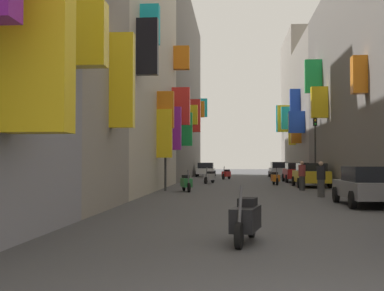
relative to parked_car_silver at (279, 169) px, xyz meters
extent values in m
plane|color=#424244|center=(-3.59, -17.27, -0.78)|extent=(140.00, 140.00, 0.00)
cube|color=yellow|center=(-8.15, -38.94, 3.95)|extent=(0.88, 0.51, 1.62)
cube|color=yellow|center=(-8.20, -41.98, 3.55)|extent=(0.79, 0.54, 2.96)
cube|color=yellow|center=(-7.99, -42.71, 2.74)|extent=(1.19, 0.63, 2.91)
cube|color=yellow|center=(-8.19, -34.85, 3.45)|extent=(0.79, 0.39, 3.12)
cube|color=#BCB29E|center=(-11.59, -26.31, 7.88)|extent=(6.00, 10.92, 17.33)
cube|color=orange|center=(-8.14, -24.26, 3.54)|extent=(0.89, 0.35, 1.97)
cube|color=#19B2BF|center=(-8.17, -29.28, 6.78)|extent=(0.83, 0.51, 1.73)
cube|color=yellow|center=(-8.18, -24.37, 2.27)|extent=(0.81, 0.36, 2.57)
cube|color=black|center=(-8.14, -30.22, 5.60)|extent=(0.90, 0.37, 2.38)
cube|color=#BCB29E|center=(-11.59, -17.96, 9.54)|extent=(6.00, 5.78, 20.64)
cube|color=red|center=(-7.99, -17.57, 4.45)|extent=(1.20, 0.44, 2.48)
cube|color=purple|center=(-8.16, -19.97, 2.82)|extent=(0.85, 0.55, 2.65)
cube|color=orange|center=(-8.05, -16.54, 7.88)|extent=(1.07, 0.64, 1.59)
cube|color=slate|center=(-11.59, -1.17, 7.86)|extent=(6.00, 27.80, 17.28)
cube|color=red|center=(-7.99, -6.29, 4.81)|extent=(1.19, 0.64, 2.88)
cube|color=orange|center=(-8.19, 7.39, 6.76)|extent=(0.79, 0.39, 1.84)
cube|color=yellow|center=(-7.94, -11.78, 4.39)|extent=(1.30, 0.48, 1.50)
cube|color=#19B2BF|center=(-8.10, 10.45, 7.25)|extent=(0.97, 0.55, 2.21)
cube|color=green|center=(-8.07, -13.56, 3.16)|extent=(1.04, 0.51, 2.46)
cube|color=yellow|center=(0.90, -18.54, 4.51)|extent=(1.03, 0.46, 1.97)
cube|color=orange|center=(1.09, -27.99, 4.66)|extent=(0.65, 0.60, 1.69)
cube|color=white|center=(1.03, -14.43, 7.35)|extent=(0.77, 0.52, 1.43)
cube|color=green|center=(0.85, -16.52, 6.50)|extent=(1.13, 0.38, 2.24)
cube|color=gray|center=(4.41, -4.51, 5.42)|extent=(6.00, 11.84, 12.40)
cube|color=blue|center=(0.75, -8.14, 4.06)|extent=(1.32, 0.57, 1.80)
cube|color=blue|center=(0.96, -5.35, 5.81)|extent=(0.90, 0.46, 2.80)
cube|color=#19B2BF|center=(0.84, 0.41, 5.12)|extent=(1.14, 0.52, 2.23)
cube|color=orange|center=(0.97, -5.89, 3.21)|extent=(0.89, 0.38, 1.67)
cube|color=yellow|center=(1.09, -1.71, 3.89)|extent=(0.65, 0.57, 3.05)
cube|color=gray|center=(4.41, 7.07, 7.03)|extent=(6.00, 11.32, 15.62)
cube|color=yellow|center=(0.76, 2.51, 5.23)|extent=(1.30, 0.36, 2.77)
cube|color=#19B2BF|center=(1.02, 10.71, 5.90)|extent=(0.78, 0.43, 3.20)
cube|color=#B7B7BC|center=(0.00, 0.06, -0.17)|extent=(1.71, 4.16, 0.62)
cube|color=black|center=(0.00, -0.14, 0.43)|extent=(1.51, 2.33, 0.59)
cylinder|color=black|center=(-0.86, 1.44, -0.48)|extent=(0.18, 0.60, 0.60)
cylinder|color=black|center=(0.86, 1.44, -0.48)|extent=(0.18, 0.60, 0.60)
cylinder|color=black|center=(-0.86, -1.31, -0.48)|extent=(0.18, 0.60, 0.60)
cylinder|color=black|center=(0.86, -1.31, -0.48)|extent=(0.18, 0.60, 0.60)
cube|color=slate|center=(0.23, -32.78, -0.20)|extent=(1.75, 4.12, 0.57)
cube|color=black|center=(0.23, -32.99, 0.35)|extent=(1.54, 2.31, 0.53)
cylinder|color=black|center=(-0.64, -31.42, -0.48)|extent=(0.18, 0.60, 0.60)
cylinder|color=black|center=(1.11, -31.42, -0.48)|extent=(0.18, 0.60, 0.60)
cylinder|color=black|center=(-0.64, -34.14, -0.48)|extent=(0.18, 0.60, 0.60)
cube|color=#B21E1E|center=(0.23, -12.03, -0.14)|extent=(1.70, 3.91, 0.69)
cube|color=black|center=(0.23, -12.22, 0.45)|extent=(1.50, 2.19, 0.47)
cylinder|color=black|center=(-0.63, -10.74, -0.48)|extent=(0.18, 0.60, 0.60)
cylinder|color=black|center=(1.08, -10.74, -0.48)|extent=(0.18, 0.60, 0.60)
cylinder|color=black|center=(-0.63, -13.32, -0.48)|extent=(0.18, 0.60, 0.60)
cylinder|color=black|center=(1.08, -13.32, -0.48)|extent=(0.18, 0.60, 0.60)
cube|color=gold|center=(0.22, -19.28, -0.14)|extent=(1.77, 4.33, 0.69)
cube|color=black|center=(0.22, -19.50, 0.44)|extent=(1.56, 2.43, 0.47)
cylinder|color=black|center=(-0.67, -17.85, -0.48)|extent=(0.18, 0.60, 0.60)
cylinder|color=black|center=(1.10, -17.85, -0.48)|extent=(0.18, 0.60, 0.60)
cylinder|color=black|center=(-0.67, -20.71, -0.48)|extent=(0.18, 0.60, 0.60)
cylinder|color=black|center=(1.10, -20.71, -0.48)|extent=(0.18, 0.60, 0.60)
cube|color=white|center=(-7.36, 1.89, -0.21)|extent=(1.77, 4.14, 0.55)
cube|color=black|center=(-7.36, 2.09, 0.36)|extent=(1.56, 2.32, 0.58)
cylinder|color=black|center=(-6.48, 0.52, -0.48)|extent=(0.18, 0.60, 0.60)
cylinder|color=black|center=(-8.25, 0.52, -0.48)|extent=(0.18, 0.60, 0.60)
cylinder|color=black|center=(-6.48, 3.25, -0.48)|extent=(0.18, 0.60, 0.60)
cylinder|color=black|center=(-8.25, 3.25, -0.48)|extent=(0.18, 0.60, 0.60)
cube|color=black|center=(-4.32, -41.47, -0.32)|extent=(0.66, 1.26, 0.45)
cube|color=black|center=(-4.28, -41.25, -0.01)|extent=(0.42, 0.61, 0.16)
cylinder|color=#4C4C51|center=(-4.43, -42.05, 0.01)|extent=(0.11, 0.28, 0.68)
cylinder|color=black|center=(-4.46, -42.20, -0.54)|extent=(0.19, 0.49, 0.48)
cylinder|color=black|center=(-4.18, -40.74, -0.54)|extent=(0.19, 0.49, 0.48)
cube|color=#ADADB2|center=(-6.23, -14.87, -0.32)|extent=(0.77, 1.27, 0.45)
cube|color=black|center=(-6.17, -14.65, -0.01)|extent=(0.47, 0.63, 0.16)
cylinder|color=#4C4C51|center=(-6.40, -15.44, 0.01)|extent=(0.14, 0.28, 0.68)
cylinder|color=black|center=(-6.45, -15.58, -0.54)|extent=(0.24, 0.49, 0.48)
cylinder|color=black|center=(-6.01, -14.16, -0.54)|extent=(0.24, 0.49, 0.48)
cube|color=red|center=(-5.14, -6.19, -0.32)|extent=(0.81, 1.26, 0.45)
cube|color=black|center=(-5.06, -5.99, -0.01)|extent=(0.49, 0.63, 0.16)
cylinder|color=#4C4C51|center=(-5.33, -6.75, 0.01)|extent=(0.15, 0.28, 0.68)
cylinder|color=black|center=(-5.38, -6.89, -0.54)|extent=(0.25, 0.49, 0.48)
cylinder|color=black|center=(-4.89, -5.50, -0.54)|extent=(0.25, 0.49, 0.48)
cube|color=orange|center=(-1.74, -16.81, -0.32)|extent=(0.53, 1.08, 0.45)
cube|color=black|center=(-1.75, -16.62, -0.01)|extent=(0.37, 0.59, 0.16)
cylinder|color=#4C4C51|center=(-1.69, -17.33, 0.01)|extent=(0.08, 0.28, 0.68)
cylinder|color=black|center=(-1.68, -17.46, -0.54)|extent=(0.14, 0.49, 0.48)
cylinder|color=black|center=(-1.80, -16.16, -0.54)|extent=(0.14, 0.49, 0.48)
cube|color=#287F3D|center=(-6.99, -24.70, -0.32)|extent=(0.74, 1.24, 0.45)
cube|color=black|center=(-7.05, -24.49, -0.01)|extent=(0.46, 0.63, 0.16)
cylinder|color=#4C4C51|center=(-6.83, -25.27, 0.01)|extent=(0.13, 0.28, 0.68)
cylinder|color=black|center=(-6.79, -25.41, -0.54)|extent=(0.23, 0.49, 0.48)
cylinder|color=black|center=(-7.18, -24.00, -0.54)|extent=(0.23, 0.49, 0.48)
cylinder|color=#3D3D3D|center=(-0.69, -28.39, -0.40)|extent=(0.42, 0.42, 0.76)
cylinder|color=black|center=(-0.69, -28.39, 0.28)|extent=(0.50, 0.50, 0.60)
sphere|color=tan|center=(-0.69, -28.39, 0.69)|extent=(0.21, 0.21, 0.21)
cylinder|color=#2E2E2E|center=(-0.83, -23.24, -0.40)|extent=(0.41, 0.41, 0.77)
cylinder|color=maroon|center=(-0.83, -23.24, 0.29)|extent=(0.49, 0.49, 0.61)
sphere|color=tan|center=(-0.83, -23.24, 0.70)|extent=(0.21, 0.21, 0.21)
cylinder|color=#2D2D2D|center=(-8.16, -24.14, 1.05)|extent=(0.12, 0.12, 3.67)
cube|color=black|center=(-8.16, -24.14, 3.26)|extent=(0.26, 0.26, 0.75)
sphere|color=red|center=(-8.16, -24.28, 3.51)|extent=(0.14, 0.14, 0.14)
sphere|color=orange|center=(-8.16, -24.28, 3.26)|extent=(0.14, 0.14, 0.14)
sphere|color=green|center=(-8.16, -24.28, 3.01)|extent=(0.14, 0.14, 0.14)
cylinder|color=#2D2D2D|center=(1.05, -15.81, 1.21)|extent=(0.12, 0.12, 3.99)
cube|color=black|center=(1.05, -15.81, 3.58)|extent=(0.26, 0.26, 0.75)
sphere|color=red|center=(1.05, -15.95, 3.83)|extent=(0.14, 0.14, 0.14)
sphere|color=orange|center=(1.05, -15.95, 3.58)|extent=(0.14, 0.14, 0.14)
sphere|color=green|center=(1.05, -15.95, 3.33)|extent=(0.14, 0.14, 0.14)
camera|label=1|loc=(-4.57, -51.48, 0.79)|focal=48.23mm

